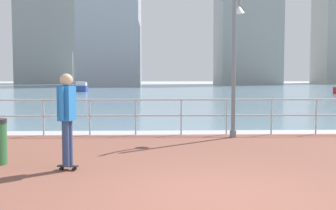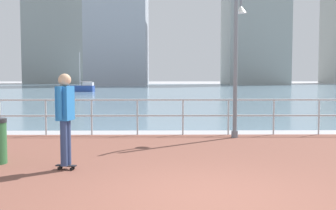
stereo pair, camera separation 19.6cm
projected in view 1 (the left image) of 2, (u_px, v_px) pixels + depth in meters
ground at (162, 93)px, 45.89m from camera, size 220.00×220.00×0.00m
brick_paving at (192, 158)px, 8.94m from camera, size 28.00×7.18×0.01m
harbor_water at (161, 89)px, 57.38m from camera, size 180.00×88.00×0.00m
waterfront_railing at (181, 110)px, 12.46m from camera, size 25.25×0.06×1.11m
lamppost at (235, 51)px, 11.95m from camera, size 0.51×0.77×4.60m
skateboarder at (67, 112)px, 7.68m from camera, size 0.41×0.56×1.84m
sailboat_white at (74, 88)px, 48.32m from camera, size 3.45×1.42×4.71m
tower_steel at (54, 14)px, 105.96m from camera, size 16.93×14.16×38.15m
tower_slate at (111, 22)px, 83.31m from camera, size 11.74×16.64×27.86m
tower_beige at (247, 7)px, 92.36m from camera, size 13.16×14.19×36.80m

